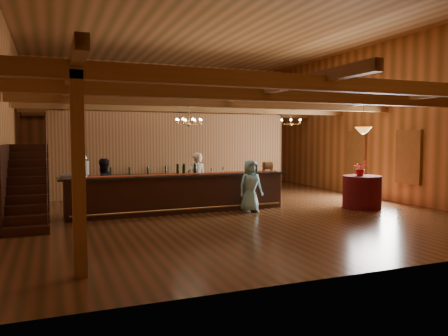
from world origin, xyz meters
name	(u,v)px	position (x,y,z in m)	size (l,w,h in m)	color
floor	(221,208)	(0.00, 0.00, 0.00)	(14.00, 14.00, 0.00)	brown
ceiling	(221,28)	(0.00, 0.00, 5.50)	(14.00, 14.00, 0.00)	#A5673C
wall_back	(165,125)	(0.00, 7.00, 2.75)	(12.00, 0.10, 5.50)	#B56A3B
wall_front	(381,101)	(0.00, -7.00, 2.75)	(12.00, 0.10, 5.50)	#B56A3B
wall_left	(3,115)	(-6.00, 0.00, 2.75)	(0.10, 14.00, 5.50)	#B56A3B
wall_right	(377,122)	(6.00, 0.00, 2.75)	(0.10, 14.00, 5.50)	#B56A3B
beam_grid	(215,104)	(0.00, 0.51, 3.24)	(11.90, 13.90, 0.39)	brown
support_posts	(227,157)	(0.00, -0.50, 1.60)	(9.20, 10.20, 3.20)	brown
partition_wall	(175,154)	(-0.50, 3.50, 1.55)	(9.00, 0.18, 3.10)	olive
window_right_front	(409,157)	(5.95, -1.60, 1.55)	(0.12, 1.05, 1.75)	white
window_right_back	(357,154)	(5.95, 1.00, 1.55)	(0.12, 1.05, 1.75)	white
staircase	(27,185)	(-5.45, -0.74, 1.00)	(1.00, 2.80, 2.00)	black
backroom_boxes	(167,176)	(-0.29, 5.50, 0.53)	(4.10, 0.60, 1.10)	black
tasting_bar	(180,193)	(-1.42, -0.37, 0.57)	(6.69, 1.00, 1.13)	black
beverage_dispenser	(84,167)	(-4.07, -0.37, 1.40)	(0.26, 0.26, 0.60)	silver
glass_rack_tray	(71,176)	(-4.41, -0.49, 1.16)	(0.50, 0.50, 0.10)	gray
raffle_drum	(268,166)	(1.44, -0.37, 1.29)	(0.34, 0.24, 0.30)	brown
bar_bottle_0	(178,169)	(-1.45, -0.25, 1.26)	(0.07, 0.07, 0.30)	black
bar_bottle_1	(184,169)	(-1.26, -0.24, 1.26)	(0.07, 0.07, 0.30)	black
bar_bottle_2	(195,168)	(-0.91, -0.23, 1.26)	(0.07, 0.07, 0.30)	black
backbar_shelf	(148,186)	(-1.63, 3.07, 0.43)	(3.04, 0.48, 0.86)	black
round_table	(362,192)	(3.99, -1.74, 0.50)	(1.16, 1.16, 1.00)	#3D0B0C
chandelier_left	(189,121)	(-0.96, 0.19, 2.67)	(0.80, 0.80, 0.69)	tan
chandelier_right	(291,122)	(3.20, 1.23, 2.76)	(0.80, 0.80, 0.60)	tan
pendant_lamp	(363,130)	(3.99, -1.74, 2.40)	(0.52, 0.52, 0.90)	tan
bartender	(197,180)	(-0.65, 0.41, 0.85)	(0.62, 0.41, 1.71)	white
staff_second	(103,186)	(-3.51, 0.33, 0.79)	(0.77, 0.60, 1.58)	black
guest	(251,186)	(0.52, -1.07, 0.77)	(0.75, 0.49, 1.53)	#89D5E0
floor_plant	(225,178)	(1.63, 3.68, 0.57)	(0.63, 0.51, 1.14)	#367134
table_flowers	(360,168)	(3.93, -1.72, 1.25)	(0.43, 0.37, 0.48)	red
table_vase	(360,171)	(3.93, -1.71, 1.14)	(0.14, 0.14, 0.27)	tan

